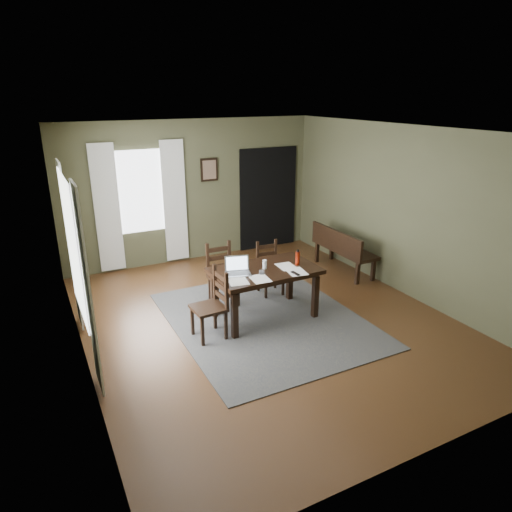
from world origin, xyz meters
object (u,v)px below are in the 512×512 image
bench (341,247)px  water_bottle (298,258)px  chair_back_left (222,275)px  chair_end (212,305)px  chair_back_right (270,268)px  dining_table (265,275)px  laptop (238,269)px

bench → water_bottle: water_bottle is taller
chair_back_left → water_bottle: bearing=-40.6°
chair_end → chair_back_left: chair_back_left is taller
chair_end → chair_back_right: (1.39, 0.93, -0.05)m
chair_end → chair_back_right: 1.67m
dining_table → water_bottle: 0.55m
dining_table → chair_end: size_ratio=1.59×
laptop → chair_back_right: bearing=53.9°
chair_back_left → chair_back_right: chair_back_left is taller
chair_end → water_bottle: (1.41, 0.12, 0.40)m
chair_back_right → water_bottle: 0.92m
dining_table → bench: size_ratio=1.06×
chair_end → laptop: size_ratio=2.40×
chair_back_left → bench: size_ratio=0.67×
dining_table → water_bottle: (0.51, -0.06, 0.20)m
chair_end → bench: bearing=108.0°
chair_back_left → bench: 2.49m
dining_table → water_bottle: size_ratio=6.70×
chair_end → laptop: (0.49, 0.22, 0.35)m
bench → laptop: 2.72m
dining_table → chair_back_left: chair_back_left is taller
dining_table → chair_back_left: size_ratio=1.58×
chair_back_right → laptop: 1.21m
chair_back_left → laptop: 0.78m
bench → water_bottle: (-1.61, -1.04, 0.39)m
laptop → chair_back_left: bearing=101.6°
bench → laptop: laptop is taller
chair_back_left → water_bottle: (0.87, -0.79, 0.40)m
chair_back_left → chair_back_right: size_ratio=1.12×
chair_back_right → laptop: bearing=-137.5°
laptop → water_bottle: (0.92, -0.10, 0.04)m
bench → chair_back_right: bearing=98.1°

